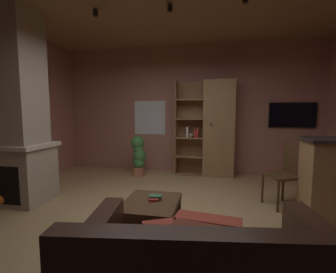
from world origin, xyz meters
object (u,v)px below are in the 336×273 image
at_px(dining_chair, 286,171).
at_px(potted_floor_plant, 138,155).
at_px(wall_mounted_tv, 292,115).
at_px(table_book_1, 155,196).
at_px(table_book_0, 154,199).
at_px(bookshelf_cabinet, 215,129).
at_px(coffee_table, 151,209).
at_px(stone_fireplace, 14,118).

relative_size(dining_chair, potted_floor_plant, 1.06).
distance_m(potted_floor_plant, wall_mounted_tv, 3.37).
bearing_deg(table_book_1, potted_floor_plant, 112.36).
bearing_deg(table_book_0, bookshelf_cabinet, 77.42).
distance_m(coffee_table, table_book_1, 0.14).
height_order(coffee_table, wall_mounted_tv, wall_mounted_tv).
bearing_deg(bookshelf_cabinet, wall_mounted_tv, 7.50).
bearing_deg(table_book_1, stone_fireplace, 165.16).
distance_m(table_book_1, dining_chair, 2.09).
height_order(table_book_0, wall_mounted_tv, wall_mounted_tv).
bearing_deg(potted_floor_plant, bookshelf_cabinet, 12.36).
distance_m(bookshelf_cabinet, coffee_table, 3.00).
bearing_deg(table_book_0, table_book_1, 69.57).
xyz_separation_m(stone_fireplace, potted_floor_plant, (1.36, 1.80, -0.83)).
distance_m(coffee_table, potted_floor_plant, 2.68).
height_order(bookshelf_cabinet, table_book_0, bookshelf_cabinet).
height_order(dining_chair, potted_floor_plant, dining_chair).
relative_size(bookshelf_cabinet, coffee_table, 2.97).
bearing_deg(coffee_table, bookshelf_cabinet, 77.12).
xyz_separation_m(table_book_0, dining_chair, (1.68, 1.28, 0.09)).
height_order(dining_chair, wall_mounted_tv, wall_mounted_tv).
bearing_deg(coffee_table, table_book_1, 61.98).
xyz_separation_m(bookshelf_cabinet, dining_chair, (1.06, -1.54, -0.49)).
distance_m(stone_fireplace, potted_floor_plant, 2.41).
bearing_deg(wall_mounted_tv, dining_chair, -107.19).
height_order(stone_fireplace, coffee_table, stone_fireplace).
xyz_separation_m(table_book_1, potted_floor_plant, (-1.00, 2.43, -0.00)).
bearing_deg(table_book_0, coffee_table, -123.94).
bearing_deg(table_book_1, table_book_0, -110.43).
relative_size(bookshelf_cabinet, table_book_0, 19.66).
relative_size(table_book_1, dining_chair, 0.15).
bearing_deg(coffee_table, potted_floor_plant, 111.12).
height_order(table_book_1, potted_floor_plant, potted_floor_plant).
bearing_deg(wall_mounted_tv, potted_floor_plant, -170.04).
bearing_deg(table_book_0, dining_chair, 37.14).
distance_m(stone_fireplace, bookshelf_cabinet, 3.68).
height_order(stone_fireplace, potted_floor_plant, stone_fireplace).
xyz_separation_m(bookshelf_cabinet, wall_mounted_tv, (1.60, 0.21, 0.31)).
relative_size(stone_fireplace, bookshelf_cabinet, 1.40).
xyz_separation_m(stone_fireplace, table_book_0, (2.35, -0.66, -0.85)).
relative_size(coffee_table, table_book_0, 6.61).
distance_m(table_book_0, potted_floor_plant, 2.65).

